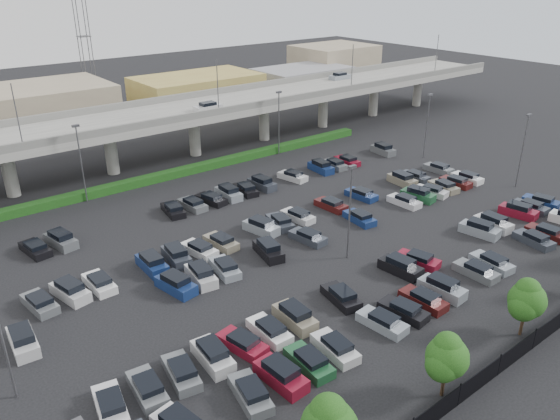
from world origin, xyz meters
The scene contains 9 objects.
ground centered at (0.00, 0.00, 0.00)m, with size 280.00×280.00×0.00m, color black.
overpass centered at (-0.25, 32.01, 6.97)m, with size 150.00×13.00×15.80m.
hedge centered at (0.00, 25.00, 0.55)m, with size 66.00×1.60×1.10m, color #153E12.
fence centered at (-0.05, -28.00, 0.90)m, with size 70.00×0.10×2.00m.
tree_row centered at (0.70, -26.53, 3.52)m, with size 65.07×3.66×5.94m.
parked_cars centered at (-0.78, -4.41, 0.63)m, with size 62.82×41.60×1.67m.
light_poles centered at (-4.13, 2.00, 6.24)m, with size 66.90×48.38×10.30m.
distant_buildings centered at (12.38, 61.81, 3.74)m, with size 138.00×24.00×9.00m.
comm_tower centered at (4.00, 74.00, 15.61)m, with size 2.40×2.40×30.00m.
Camera 1 is at (-36.89, -43.28, 28.09)m, focal length 35.00 mm.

